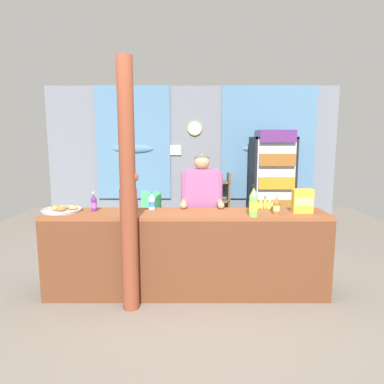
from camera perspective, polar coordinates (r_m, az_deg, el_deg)
name	(u,v)px	position (r m, az deg, el deg)	size (l,w,h in m)	color
ground_plane	(191,264)	(4.79, -0.10, -12.09)	(8.05, 8.05, 0.00)	slate
back_wall_curtained	(194,157)	(6.39, 0.30, 5.86)	(5.36, 0.22, 2.68)	slate
stall_counter	(186,247)	(3.68, -1.07, -9.28)	(3.06, 0.52, 0.93)	brown
timber_post	(127,194)	(3.35, -10.84, -0.29)	(0.19, 0.17, 2.48)	brown
drink_fridge	(271,180)	(5.96, 13.25, 1.96)	(0.70, 0.71, 1.87)	black
bottle_shelf_rack	(216,202)	(6.17, 4.03, -1.72)	(0.48, 0.28, 1.12)	brown
plastic_lawn_chair	(146,214)	(5.63, -7.83, -3.76)	(0.61, 0.61, 0.86)	#4CC675
shopkeeper	(201,201)	(4.13, 1.54, -1.60)	(0.51, 0.42, 1.54)	#28282D
soda_bottle_lime_soda	(253,203)	(3.52, 10.21, -1.78)	(0.09, 0.09, 0.34)	#75C64C
soda_bottle_iced_tea	(276,206)	(3.70, 13.94, -2.30)	(0.07, 0.07, 0.20)	brown
soda_bottle_grape_soda	(93,203)	(3.88, -16.32, -1.80)	(0.06, 0.06, 0.22)	#56286B
soda_bottle_orange_soda	(134,202)	(3.84, -9.76, -1.68)	(0.07, 0.07, 0.22)	orange
soda_bottle_water	(151,202)	(3.85, -6.90, -1.66)	(0.07, 0.07, 0.20)	silver
snack_box_choco_powder	(302,201)	(3.82, 18.02, -1.46)	(0.21, 0.11, 0.26)	gold
pastry_tray	(61,209)	(4.00, -21.18, -2.76)	(0.43, 0.43, 0.07)	#BCBCC1
banana_bunch	(264,204)	(3.91, 12.12, -2.01)	(0.28, 0.05, 0.16)	#CCC14C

